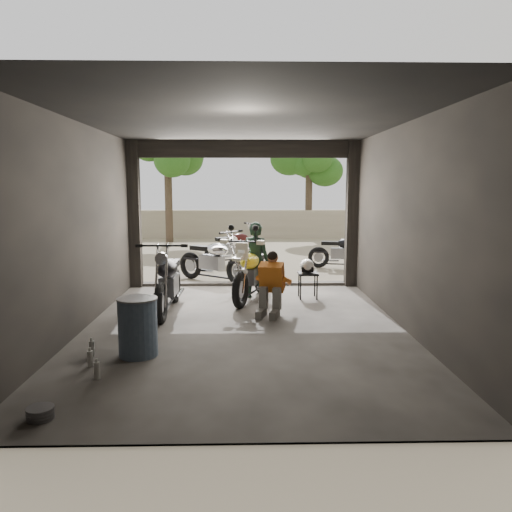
{
  "coord_description": "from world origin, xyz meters",
  "views": [
    {
      "loc": [
        0.01,
        -7.56,
        2.23
      ],
      "look_at": [
        0.2,
        0.6,
        1.09
      ],
      "focal_mm": 35.0,
      "sensor_mm": 36.0,
      "label": 1
    }
  ],
  "objects_px": {
    "mechanic": "(270,286)",
    "helmet": "(307,266)",
    "outside_bike_c": "(342,249)",
    "stool": "(308,276)",
    "oil_drum": "(138,328)",
    "rider": "(255,261)",
    "outside_bike_b": "(236,244)",
    "left_bike": "(168,277)",
    "main_bike": "(251,269)",
    "sign_post": "(373,208)",
    "outside_bike_a": "(213,256)"
  },
  "relations": [
    {
      "from": "mechanic",
      "to": "helmet",
      "type": "distance_m",
      "value": 1.56
    },
    {
      "from": "outside_bike_c",
      "to": "stool",
      "type": "xyz_separation_m",
      "value": [
        -1.41,
        -3.68,
        -0.08
      ]
    },
    {
      "from": "oil_drum",
      "to": "rider",
      "type": "bearing_deg",
      "value": 64.46
    },
    {
      "from": "stool",
      "to": "oil_drum",
      "type": "distance_m",
      "value": 4.27
    },
    {
      "from": "mechanic",
      "to": "helmet",
      "type": "bearing_deg",
      "value": 75.43
    },
    {
      "from": "outside_bike_b",
      "to": "stool",
      "type": "bearing_deg",
      "value": 169.5
    },
    {
      "from": "left_bike",
      "to": "mechanic",
      "type": "distance_m",
      "value": 1.82
    },
    {
      "from": "helmet",
      "to": "oil_drum",
      "type": "relative_size",
      "value": 0.37
    },
    {
      "from": "main_bike",
      "to": "sign_post",
      "type": "distance_m",
      "value": 3.21
    },
    {
      "from": "rider",
      "to": "outside_bike_b",
      "type": "bearing_deg",
      "value": -65.33
    },
    {
      "from": "rider",
      "to": "stool",
      "type": "xyz_separation_m",
      "value": [
        1.04,
        -0.05,
        -0.31
      ]
    },
    {
      "from": "stool",
      "to": "sign_post",
      "type": "height_order",
      "value": "sign_post"
    },
    {
      "from": "outside_bike_a",
      "to": "oil_drum",
      "type": "distance_m",
      "value": 5.21
    },
    {
      "from": "outside_bike_a",
      "to": "outside_bike_c",
      "type": "bearing_deg",
      "value": -24.61
    },
    {
      "from": "main_bike",
      "to": "helmet",
      "type": "distance_m",
      "value": 1.11
    },
    {
      "from": "stool",
      "to": "oil_drum",
      "type": "xyz_separation_m",
      "value": [
        -2.66,
        -3.34,
        -0.07
      ]
    },
    {
      "from": "outside_bike_c",
      "to": "left_bike",
      "type": "bearing_deg",
      "value": 151.81
    },
    {
      "from": "stool",
      "to": "main_bike",
      "type": "bearing_deg",
      "value": -175.41
    },
    {
      "from": "rider",
      "to": "outside_bike_c",
      "type": "bearing_deg",
      "value": -105.19
    },
    {
      "from": "rider",
      "to": "helmet",
      "type": "xyz_separation_m",
      "value": [
        1.02,
        -0.02,
        -0.1
      ]
    },
    {
      "from": "rider",
      "to": "sign_post",
      "type": "distance_m",
      "value": 3.04
    },
    {
      "from": "oil_drum",
      "to": "sign_post",
      "type": "distance_m",
      "value": 6.39
    },
    {
      "from": "sign_post",
      "to": "left_bike",
      "type": "bearing_deg",
      "value": -176.57
    },
    {
      "from": "helmet",
      "to": "stool",
      "type": "bearing_deg",
      "value": -41.64
    },
    {
      "from": "outside_bike_c",
      "to": "stool",
      "type": "distance_m",
      "value": 3.94
    },
    {
      "from": "outside_bike_b",
      "to": "left_bike",
      "type": "bearing_deg",
      "value": 140.33
    },
    {
      "from": "main_bike",
      "to": "outside_bike_c",
      "type": "height_order",
      "value": "main_bike"
    },
    {
      "from": "oil_drum",
      "to": "outside_bike_b",
      "type": "bearing_deg",
      "value": 81.79
    },
    {
      "from": "stool",
      "to": "oil_drum",
      "type": "height_order",
      "value": "oil_drum"
    },
    {
      "from": "left_bike",
      "to": "outside_bike_b",
      "type": "height_order",
      "value": "left_bike"
    },
    {
      "from": "rider",
      "to": "sign_post",
      "type": "relative_size",
      "value": 0.6
    },
    {
      "from": "rider",
      "to": "main_bike",
      "type": "bearing_deg",
      "value": 77.49
    },
    {
      "from": "outside_bike_a",
      "to": "sign_post",
      "type": "relative_size",
      "value": 0.71
    },
    {
      "from": "outside_bike_a",
      "to": "main_bike",
      "type": "bearing_deg",
      "value": -119.13
    },
    {
      "from": "sign_post",
      "to": "outside_bike_c",
      "type": "bearing_deg",
      "value": 68.97
    },
    {
      "from": "helmet",
      "to": "mechanic",
      "type": "bearing_deg",
      "value": -108.73
    },
    {
      "from": "helmet",
      "to": "outside_bike_c",
      "type": "bearing_deg",
      "value": 80.71
    },
    {
      "from": "helmet",
      "to": "oil_drum",
      "type": "distance_m",
      "value": 4.29
    },
    {
      "from": "outside_bike_a",
      "to": "outside_bike_b",
      "type": "distance_m",
      "value": 2.84
    },
    {
      "from": "outside_bike_b",
      "to": "oil_drum",
      "type": "distance_m",
      "value": 8.05
    },
    {
      "from": "left_bike",
      "to": "stool",
      "type": "distance_m",
      "value": 2.8
    },
    {
      "from": "left_bike",
      "to": "main_bike",
      "type": "bearing_deg",
      "value": 32.0
    },
    {
      "from": "oil_drum",
      "to": "stool",
      "type": "bearing_deg",
      "value": 51.49
    },
    {
      "from": "main_bike",
      "to": "sign_post",
      "type": "relative_size",
      "value": 0.74
    },
    {
      "from": "rider",
      "to": "sign_post",
      "type": "bearing_deg",
      "value": -136.27
    },
    {
      "from": "mechanic",
      "to": "main_bike",
      "type": "bearing_deg",
      "value": 120.29
    },
    {
      "from": "main_bike",
      "to": "mechanic",
      "type": "relative_size",
      "value": 1.76
    },
    {
      "from": "main_bike",
      "to": "rider",
      "type": "xyz_separation_m",
      "value": [
        0.08,
        0.14,
        0.14
      ]
    },
    {
      "from": "rider",
      "to": "sign_post",
      "type": "height_order",
      "value": "sign_post"
    },
    {
      "from": "main_bike",
      "to": "stool",
      "type": "distance_m",
      "value": 1.14
    }
  ]
}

